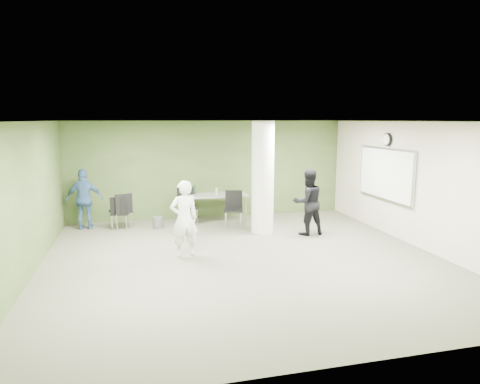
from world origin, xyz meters
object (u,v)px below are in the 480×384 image
object	(u,v)px
folding_table	(216,196)
chair_back_left	(122,208)
man_blue	(85,199)
woman_white	(184,219)
man_black	(308,202)

from	to	relation	value
folding_table	chair_back_left	bearing A→B (deg)	-173.79
folding_table	chair_back_left	size ratio (longest dim) A/B	1.76
chair_back_left	man_blue	size ratio (longest dim) A/B	0.60
chair_back_left	woman_white	size ratio (longest dim) A/B	0.59
folding_table	woman_white	world-z (taller)	woman_white
chair_back_left	man_black	bearing A→B (deg)	136.40
folding_table	man_blue	distance (m)	3.47
chair_back_left	woman_white	xyz separation A→B (m)	(1.32, -2.63, 0.25)
chair_back_left	folding_table	bearing A→B (deg)	160.72
folding_table	man_black	distance (m)	2.67
chair_back_left	man_blue	distance (m)	1.00
folding_table	man_blue	xyz separation A→B (m)	(-3.47, 0.07, 0.05)
man_black	man_blue	xyz separation A→B (m)	(-5.42, 1.89, -0.03)
folding_table	man_black	world-z (taller)	man_black
folding_table	chair_back_left	xyz separation A→B (m)	(-2.53, -0.20, -0.18)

